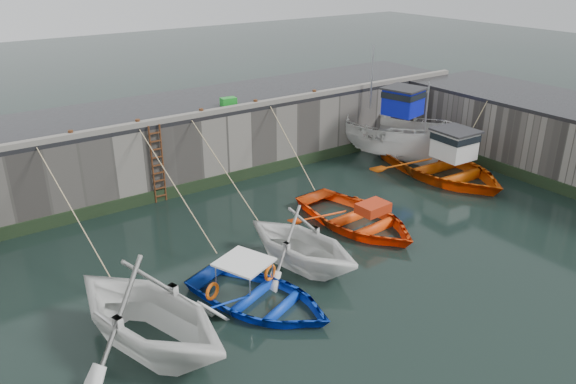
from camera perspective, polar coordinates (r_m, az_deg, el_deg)
ground at (r=16.79m, az=7.59°, el=-10.79°), size 120.00×120.00×0.00m
quay_back at (r=25.74m, az=-11.22°, el=5.12°), size 30.00×5.00×3.00m
quay_right at (r=28.34m, az=26.55°, el=4.75°), size 5.00×15.00×3.00m
road_back at (r=25.31m, az=-11.50°, el=8.52°), size 30.00×5.00×0.16m
road_right at (r=27.94m, az=27.13°, el=7.81°), size 5.00×15.00×0.16m
kerb_back at (r=23.19m, az=-9.12°, el=7.80°), size 30.00×0.30×0.20m
algae_back at (r=24.00m, az=-8.47°, el=0.77°), size 30.00×0.08×0.50m
algae_right at (r=26.61m, az=23.35°, el=1.34°), size 0.08×15.00×0.50m
ladder at (r=22.73m, az=-13.10°, el=2.74°), size 0.51×0.08×3.20m
boat_near_white at (r=15.35m, az=-13.75°, el=-15.04°), size 6.03×6.50×2.82m
boat_near_white_rope at (r=19.81m, az=-19.80°, el=-6.38°), size 0.04×6.51×3.10m
boat_near_blue at (r=16.48m, az=-2.94°, el=-11.31°), size 4.81×5.53×0.96m
boat_near_blue_rope at (r=20.70m, az=-11.09°, el=-4.02°), size 0.04×6.50×3.10m
boat_near_blacktrim at (r=18.30m, az=1.34°, el=-7.43°), size 4.67×5.12×2.31m
boat_near_blacktrim_rope at (r=22.01m, az=-6.30°, el=-1.98°), size 0.04×5.54×3.10m
boat_near_navy at (r=21.01m, az=6.89°, el=-3.30°), size 4.14×5.56×1.10m
boat_near_navy_rope at (r=24.09m, az=0.05°, el=0.49°), size 0.04×4.52×3.10m
boat_far_white at (r=27.80m, az=10.33°, el=5.67°), size 4.04×7.14×5.60m
boat_far_orange at (r=26.13m, az=15.35°, el=2.52°), size 4.98×6.80×4.37m
fish_crate at (r=24.79m, az=-6.08°, el=9.14°), size 0.69×0.45×0.33m
bollard_a at (r=21.67m, az=-21.19°, el=5.51°), size 0.18×0.18×0.28m
bollard_b at (r=22.34m, az=-15.01°, el=6.81°), size 0.18×0.18×0.28m
bollard_c at (r=23.35m, az=-8.80°, el=8.03°), size 0.18×0.18×0.28m
bollard_d at (r=24.56m, az=-3.32°, el=9.03°), size 0.18×0.18×0.28m
bollard_e at (r=26.33m, az=2.69°, el=10.03°), size 0.18×0.18×0.28m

